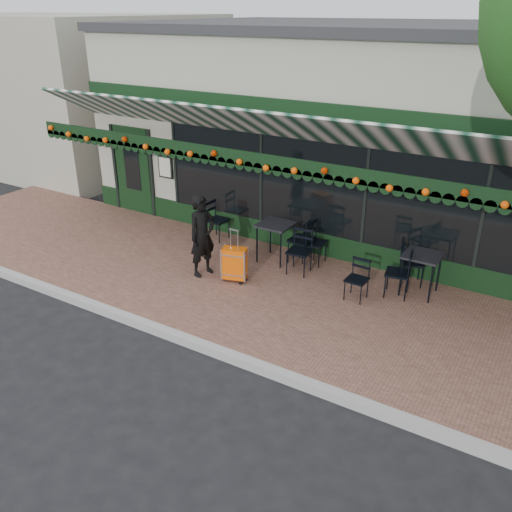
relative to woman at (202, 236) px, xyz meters
The scene contains 16 objects.
ground 2.42m from the woman, 59.91° to the right, with size 80.00×80.00×0.00m, color black.
sidewalk 1.43m from the woman, ahead, with size 18.00×4.00×0.15m, color brown.
curb 2.46m from the woman, 60.91° to the right, with size 18.00×0.16×0.15m, color #9E9E99.
restaurant_building 6.16m from the woman, 79.34° to the left, with size 12.00×9.60×4.50m.
neighbor_building_left 13.43m from the woman, 152.91° to the left, with size 12.00×8.00×4.80m, color #A39F8F.
woman is the anchor object (origin of this frame).
suitcase 0.84m from the woman, ahead, with size 0.52×0.38×1.07m.
cafe_table_a 4.16m from the woman, 20.03° to the left, with size 0.65×0.65×0.80m.
cafe_table_b 1.59m from the woman, 55.23° to the left, with size 0.67×0.67×0.83m.
chair_a_left 3.77m from the woman, 17.47° to the left, with size 0.45×0.45×0.90m, color black, non-canonical shape.
chair_a_right 4.06m from the woman, 25.30° to the left, with size 0.45×0.45×0.90m, color black, non-canonical shape.
chair_a_front 3.09m from the woman, 11.58° to the left, with size 0.39×0.39×0.77m, color black, non-canonical shape.
chair_b_left 2.10m from the woman, 47.29° to the left, with size 0.49×0.49×0.97m, color black, non-canonical shape.
chair_b_right 2.36m from the woman, 44.37° to the left, with size 0.44×0.44×0.88m, color black, non-canonical shape.
chair_b_front 1.95m from the woman, 32.96° to the left, with size 0.45×0.45×0.91m, color black, non-canonical shape.
chair_solo 1.85m from the woman, 116.06° to the left, with size 0.45×0.45×0.90m, color black, non-canonical shape.
Camera 1 is at (4.86, -5.85, 5.03)m, focal length 38.00 mm.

